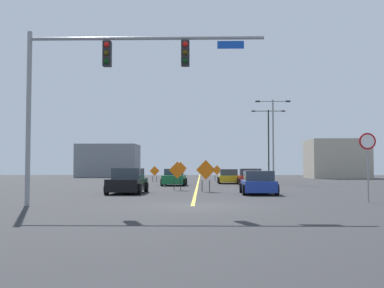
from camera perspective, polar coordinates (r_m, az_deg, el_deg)
ground at (r=19.23m, az=0.07°, el=-7.56°), size 149.54×149.54×0.00m
road_centre_stripe at (r=60.72m, az=0.83°, el=-4.31°), size 0.16×83.08×0.01m
traffic_signal_assembly at (r=19.95m, az=-10.67°, el=8.42°), size 9.84×0.44×7.24m
stop_sign at (r=22.72m, az=20.57°, el=-1.10°), size 0.76×0.07×3.14m
street_lamp_near_left at (r=46.22m, az=9.83°, el=1.22°), size 3.40×0.24×8.14m
street_lamp_mid_right at (r=57.61m, az=9.29°, el=0.69°), size 4.07×0.24×8.54m
construction_sign_left_shoulder at (r=54.21m, az=3.06°, el=-3.30°), size 1.13×0.23×1.80m
construction_sign_right_shoulder at (r=50.10m, az=-1.42°, el=-3.07°), size 1.36×0.14×2.15m
construction_sign_right_lane at (r=32.59m, az=-1.79°, el=-3.40°), size 1.18×0.11×1.97m
construction_sign_left_lane at (r=52.10m, az=-4.56°, el=-3.38°), size 1.10×0.10×1.71m
construction_sign_median_far at (r=30.47m, az=1.69°, el=-3.35°), size 1.26×0.26×2.05m
car_red_distant at (r=41.55m, az=7.08°, el=-4.08°), size 2.26×4.54×1.46m
car_green_mid at (r=40.57m, az=-2.17°, el=-4.13°), size 2.13×3.89×1.44m
car_black_approaching at (r=28.79m, az=-7.83°, el=-4.57°), size 2.17×4.29×1.53m
car_yellow_far at (r=45.52m, az=4.44°, el=-4.00°), size 2.04×3.92×1.39m
car_blue_passing at (r=27.93m, az=8.05°, el=-4.73°), size 2.09×3.89×1.37m
roadside_building_west at (r=76.21m, az=-10.12°, el=-2.02°), size 9.39×6.82×5.18m
roadside_building_east at (r=70.41m, az=17.15°, el=-1.74°), size 8.06×6.90×5.52m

